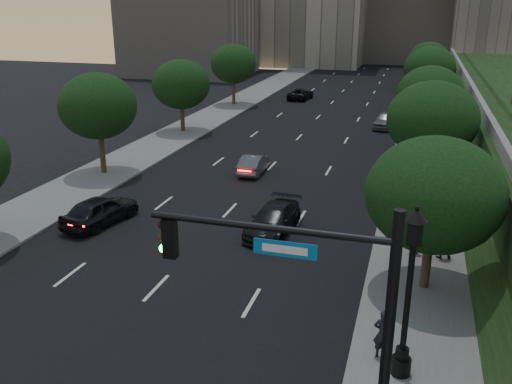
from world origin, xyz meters
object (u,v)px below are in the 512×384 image
(sedan_far_right, at_px, (386,120))
(pedestrian_c, at_px, (416,237))
(sedan_near_left, at_px, (100,210))
(pedestrian_b, at_px, (443,240))
(sedan_far_left, at_px, (300,94))
(street_lamp, at_px, (407,302))
(pedestrian_a, at_px, (383,334))
(traffic_signal_mast, at_px, (336,345))
(sedan_mid_left, at_px, (254,164))
(sedan_near_right, at_px, (273,220))

(sedan_far_right, relative_size, pedestrian_c, 2.74)
(sedan_near_left, bearing_deg, pedestrian_b, -166.22)
(sedan_far_left, bearing_deg, sedan_near_left, 92.63)
(sedan_near_left, bearing_deg, street_lamp, 163.87)
(pedestrian_a, xyz_separation_m, pedestrian_c, (0.86, 8.22, -0.05))
(traffic_signal_mast, relative_size, pedestrian_b, 4.13)
(traffic_signal_mast, xyz_separation_m, pedestrian_c, (1.74, 13.03, -2.73))
(street_lamp, bearing_deg, pedestrian_a, 133.78)
(sedan_mid_left, height_order, sedan_far_right, sedan_far_right)
(pedestrian_b, bearing_deg, sedan_mid_left, -51.39)
(traffic_signal_mast, xyz_separation_m, street_lamp, (1.50, 4.17, -1.04))
(sedan_far_right, bearing_deg, pedestrian_a, -78.21)
(street_lamp, height_order, sedan_near_right, street_lamp)
(pedestrian_c, bearing_deg, traffic_signal_mast, 76.87)
(street_lamp, bearing_deg, pedestrian_b, 80.89)
(traffic_signal_mast, xyz_separation_m, sedan_near_right, (-5.08, 13.81, -3.00))
(street_lamp, xyz_separation_m, sedan_mid_left, (-10.40, 19.01, -2.00))
(traffic_signal_mast, height_order, sedan_near_right, traffic_signal_mast)
(sedan_mid_left, height_order, pedestrian_a, pedestrian_a)
(traffic_signal_mast, bearing_deg, sedan_far_right, 91.93)
(sedan_far_left, relative_size, pedestrian_b, 2.77)
(pedestrian_c, bearing_deg, pedestrian_b, 168.96)
(pedestrian_a, height_order, pedestrian_c, pedestrian_a)
(pedestrian_b, bearing_deg, sedan_far_right, -91.44)
(pedestrian_b, bearing_deg, pedestrian_a, 65.65)
(sedan_near_left, height_order, sedan_mid_left, sedan_near_left)
(pedestrian_b, bearing_deg, street_lamp, 70.52)
(street_lamp, xyz_separation_m, pedestrian_b, (1.40, 8.75, -1.64))
(sedan_far_left, bearing_deg, sedan_mid_left, 101.29)
(sedan_far_left, xyz_separation_m, pedestrian_b, (14.99, -40.07, 0.35))
(sedan_far_left, distance_m, pedestrian_b, 42.78)
(traffic_signal_mast, bearing_deg, pedestrian_a, 79.62)
(pedestrian_a, bearing_deg, traffic_signal_mast, 88.90)
(traffic_signal_mast, bearing_deg, sedan_near_right, 110.19)
(sedan_mid_left, relative_size, pedestrian_b, 2.29)
(street_lamp, height_order, pedestrian_b, street_lamp)
(sedan_near_right, distance_m, pedestrian_a, 10.79)
(sedan_far_right, bearing_deg, sedan_far_left, 137.60)
(pedestrian_a, distance_m, pedestrian_b, 8.35)
(sedan_near_left, bearing_deg, pedestrian_c, -165.67)
(sedan_mid_left, relative_size, pedestrian_c, 2.45)
(street_lamp, bearing_deg, sedan_near_left, 152.07)
(sedan_near_left, height_order, sedan_near_right, sedan_near_left)
(traffic_signal_mast, xyz_separation_m, sedan_far_left, (-12.09, 52.99, -3.02))
(sedan_far_left, distance_m, pedestrian_c, 42.28)
(sedan_mid_left, xyz_separation_m, pedestrian_b, (11.80, -10.27, 0.36))
(sedan_far_right, relative_size, pedestrian_a, 2.56)
(sedan_far_right, distance_m, pedestrian_a, 35.17)
(sedan_near_left, distance_m, pedestrian_a, 16.60)
(pedestrian_a, bearing_deg, sedan_mid_left, -52.68)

